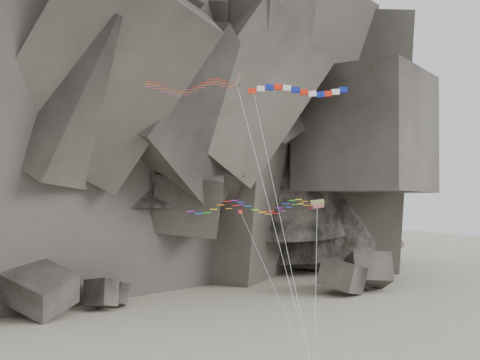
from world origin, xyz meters
name	(u,v)px	position (x,y,z in m)	size (l,w,h in m)	color
headland	(107,62)	(0.00, 70.00, 42.00)	(110.00, 70.00, 84.00)	#4F4740
boulder_field	(56,296)	(-14.79, 33.59, 2.67)	(82.22, 13.17, 10.52)	#47423F
delta_kite	(188,86)	(-7.89, 1.02, 26.35)	(12.18, 8.54, 26.24)	red
banner_kite	(299,92)	(4.42, 2.66, 26.86)	(9.22, 12.23, 26.01)	red
parafoil_kite	(251,206)	(-2.45, -0.59, 15.62)	(13.86, 6.85, 14.56)	#E0FF0E
pennant_kite	(254,242)	(-2.46, -1.16, 12.42)	(3.59, 7.47, 13.64)	red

